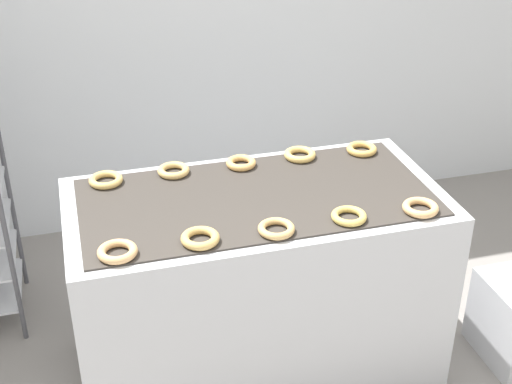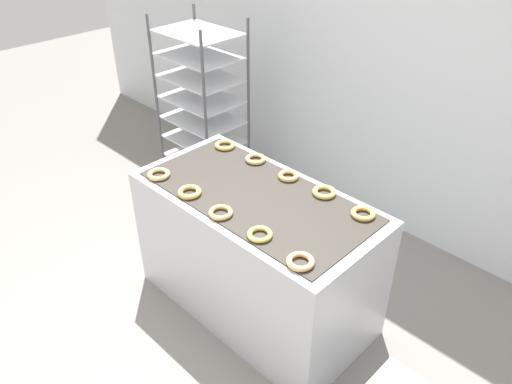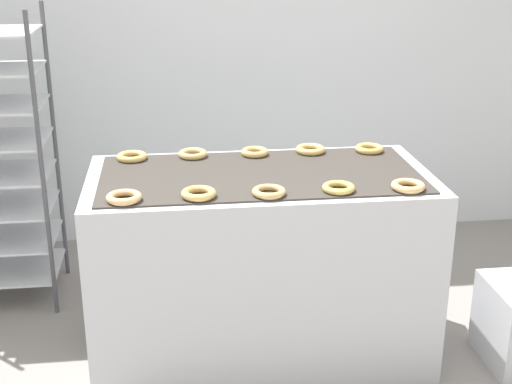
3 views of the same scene
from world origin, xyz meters
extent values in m
plane|color=gray|center=(0.00, 0.00, 0.00)|extent=(14.00, 14.00, 0.00)
cube|color=silver|center=(0.00, 2.12, 1.40)|extent=(8.00, 0.05, 2.80)
cube|color=silver|center=(0.00, 0.64, 0.45)|extent=(1.55, 0.78, 0.90)
cube|color=#38332D|center=(0.00, 0.64, 0.91)|extent=(1.42, 0.69, 0.01)
cube|color=#262628|center=(0.43, 0.29, 0.63)|extent=(0.12, 0.07, 0.10)
cylinder|color=#4C4C51|center=(-1.69, 1.14, 0.80)|extent=(0.02, 0.02, 1.59)
cylinder|color=#4C4C51|center=(-1.04, 1.14, 0.80)|extent=(0.02, 0.02, 1.59)
cylinder|color=#4C4C51|center=(-1.69, 1.61, 0.80)|extent=(0.02, 0.02, 1.59)
cylinder|color=#4C4C51|center=(-1.04, 1.61, 0.80)|extent=(0.02, 0.02, 1.59)
cube|color=silver|center=(-1.37, 1.37, 0.16)|extent=(0.65, 0.47, 0.01)
cube|color=silver|center=(-1.37, 1.37, 0.35)|extent=(0.65, 0.47, 0.01)
cube|color=silver|center=(-1.37, 1.37, 0.53)|extent=(0.65, 0.47, 0.01)
cube|color=silver|center=(-1.37, 1.37, 0.72)|extent=(0.65, 0.47, 0.01)
cube|color=silver|center=(-1.37, 1.37, 0.91)|extent=(0.65, 0.47, 0.01)
cube|color=silver|center=(-1.37, 1.37, 1.09)|extent=(0.65, 0.47, 0.01)
cube|color=silver|center=(-1.37, 1.37, 1.28)|extent=(0.65, 0.47, 0.01)
cube|color=silver|center=(-1.37, 1.37, 1.47)|extent=(0.65, 0.47, 0.01)
torus|color=#E0AD6F|center=(-0.59, 0.36, 0.93)|extent=(0.14, 0.14, 0.03)
torus|color=tan|center=(-0.29, 0.37, 0.93)|extent=(0.14, 0.14, 0.03)
torus|color=tan|center=(0.00, 0.36, 0.93)|extent=(0.14, 0.14, 0.03)
torus|color=#DBBA5B|center=(0.30, 0.37, 0.93)|extent=(0.14, 0.14, 0.03)
torus|color=#E6B170|center=(0.59, 0.36, 0.93)|extent=(0.14, 0.14, 0.03)
torus|color=#DDB563|center=(-0.58, 0.92, 0.93)|extent=(0.14, 0.14, 0.03)
torus|color=#DDB368|center=(-0.29, 0.93, 0.93)|extent=(0.14, 0.14, 0.03)
torus|color=#EBB162|center=(0.01, 0.92, 0.93)|extent=(0.13, 0.13, 0.03)
torus|color=#E7BD64|center=(0.29, 0.93, 0.93)|extent=(0.14, 0.14, 0.03)
torus|color=#E5B35A|center=(0.58, 0.91, 0.93)|extent=(0.14, 0.14, 0.03)
camera|label=1|loc=(-0.68, -1.80, 2.33)|focal=50.00mm
camera|label=2|loc=(1.75, -1.13, 2.56)|focal=35.00mm
camera|label=3|loc=(-0.39, -2.37, 1.92)|focal=50.00mm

